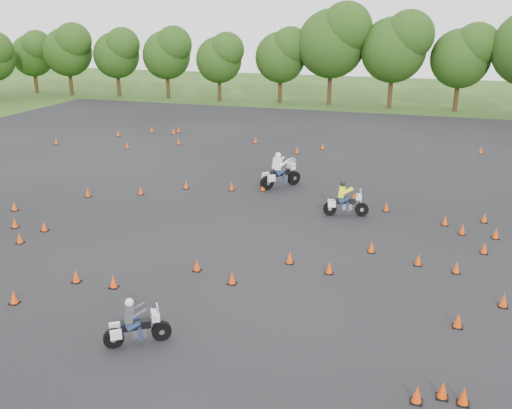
# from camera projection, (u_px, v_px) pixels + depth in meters

# --- Properties ---
(ground) EXTENTS (140.00, 140.00, 0.00)m
(ground) POSITION_uv_depth(u_px,v_px,m) (225.00, 266.00, 21.65)
(ground) COLOR #2D5119
(ground) RESTS_ON ground
(asphalt_pad) EXTENTS (62.00, 62.00, 0.00)m
(asphalt_pad) POSITION_uv_depth(u_px,v_px,m) (268.00, 215.00, 27.08)
(asphalt_pad) COLOR black
(asphalt_pad) RESTS_ON ground
(treeline) EXTENTS (86.67, 32.73, 10.75)m
(treeline) POSITION_uv_depth(u_px,v_px,m) (402.00, 67.00, 50.62)
(treeline) COLOR #213F12
(treeline) RESTS_ON ground
(traffic_cones) EXTENTS (36.42, 33.05, 0.45)m
(traffic_cones) POSITION_uv_depth(u_px,v_px,m) (262.00, 214.00, 26.65)
(traffic_cones) COLOR #DB3E09
(traffic_cones) RESTS_ON asphalt_pad
(rider_grey) EXTENTS (1.95, 1.60, 1.51)m
(rider_grey) POSITION_uv_depth(u_px,v_px,m) (137.00, 320.00, 16.38)
(rider_grey) COLOR #3F4046
(rider_grey) RESTS_ON ground
(rider_yellow) EXTENTS (2.23, 1.12, 1.65)m
(rider_yellow) POSITION_uv_depth(u_px,v_px,m) (346.00, 199.00, 26.77)
(rider_yellow) COLOR #FDFA16
(rider_yellow) RESTS_ON ground
(rider_white) EXTENTS (2.24, 2.50, 1.99)m
(rider_white) POSITION_uv_depth(u_px,v_px,m) (281.00, 170.00, 31.20)
(rider_white) COLOR white
(rider_white) RESTS_ON ground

